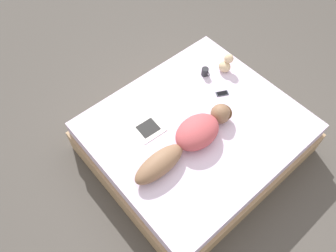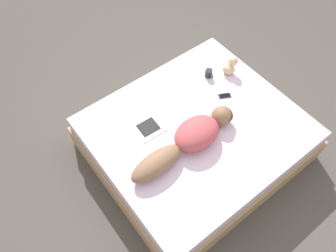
{
  "view_description": "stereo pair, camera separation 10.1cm",
  "coord_description": "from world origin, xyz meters",
  "px_view_note": "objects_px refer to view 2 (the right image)",
  "views": [
    {
      "loc": [
        1.24,
        -1.46,
        3.27
      ],
      "look_at": [
        -0.15,
        -0.26,
        0.56
      ],
      "focal_mm": 35.0,
      "sensor_mm": 36.0,
      "label": 1
    },
    {
      "loc": [
        1.3,
        -1.38,
        3.27
      ],
      "look_at": [
        -0.15,
        -0.26,
        0.56
      ],
      "focal_mm": 35.0,
      "sensor_mm": 36.0,
      "label": 2
    }
  ],
  "objects_px": {
    "open_magazine": "(142,119)",
    "cell_phone": "(225,96)",
    "person": "(190,139)",
    "coffee_mug": "(209,73)"
  },
  "relations": [
    {
      "from": "person",
      "to": "open_magazine",
      "type": "bearing_deg",
      "value": -161.3
    },
    {
      "from": "person",
      "to": "coffee_mug",
      "type": "xyz_separation_m",
      "value": [
        -0.56,
        0.74,
        -0.05
      ]
    },
    {
      "from": "person",
      "to": "open_magazine",
      "type": "height_order",
      "value": "person"
    },
    {
      "from": "open_magazine",
      "to": "cell_phone",
      "type": "height_order",
      "value": "same"
    },
    {
      "from": "open_magazine",
      "to": "cell_phone",
      "type": "xyz_separation_m",
      "value": [
        0.3,
        0.89,
        0.0
      ]
    },
    {
      "from": "open_magazine",
      "to": "cell_phone",
      "type": "bearing_deg",
      "value": 74.51
    },
    {
      "from": "person",
      "to": "coffee_mug",
      "type": "height_order",
      "value": "person"
    },
    {
      "from": "coffee_mug",
      "to": "cell_phone",
      "type": "relative_size",
      "value": 0.77
    },
    {
      "from": "open_magazine",
      "to": "cell_phone",
      "type": "distance_m",
      "value": 0.94
    },
    {
      "from": "person",
      "to": "coffee_mug",
      "type": "distance_m",
      "value": 0.93
    }
  ]
}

